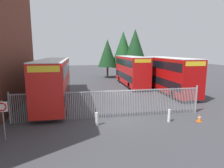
{
  "coord_description": "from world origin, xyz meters",
  "views": [
    {
      "loc": [
        -3.26,
        -14.48,
        5.21
      ],
      "look_at": [
        0.0,
        4.0,
        2.0
      ],
      "focal_mm": 31.03,
      "sensor_mm": 36.0,
      "label": 1
    }
  ],
  "objects_px": {
    "double_decker_bus_behind_fence_left": "(131,70)",
    "bollard_near_left": "(97,119)",
    "speed_limit_sign_post": "(2,111)",
    "double_decker_bus_near_gate": "(54,80)",
    "double_decker_bus_behind_fence_right": "(169,74)",
    "traffic_cone_by_gate": "(199,118)",
    "bollard_center_front": "(169,116)"
  },
  "relations": [
    {
      "from": "double_decker_bus_behind_fence_right",
      "to": "double_decker_bus_near_gate",
      "type": "bearing_deg",
      "value": -166.6
    },
    {
      "from": "double_decker_bus_behind_fence_right",
      "to": "bollard_center_front",
      "type": "xyz_separation_m",
      "value": [
        -4.62,
        -9.55,
        -1.95
      ]
    },
    {
      "from": "double_decker_bus_near_gate",
      "to": "bollard_center_front",
      "type": "relative_size",
      "value": 11.38
    },
    {
      "from": "double_decker_bus_near_gate",
      "to": "double_decker_bus_behind_fence_left",
      "type": "height_order",
      "value": "same"
    },
    {
      "from": "double_decker_bus_behind_fence_right",
      "to": "bollard_near_left",
      "type": "height_order",
      "value": "double_decker_bus_behind_fence_right"
    },
    {
      "from": "double_decker_bus_near_gate",
      "to": "speed_limit_sign_post",
      "type": "bearing_deg",
      "value": -105.41
    },
    {
      "from": "double_decker_bus_behind_fence_left",
      "to": "speed_limit_sign_post",
      "type": "xyz_separation_m",
      "value": [
        -12.31,
        -16.73,
        -0.65
      ]
    },
    {
      "from": "bollard_near_left",
      "to": "speed_limit_sign_post",
      "type": "distance_m",
      "value": 5.87
    },
    {
      "from": "double_decker_bus_behind_fence_right",
      "to": "bollard_center_front",
      "type": "height_order",
      "value": "double_decker_bus_behind_fence_right"
    },
    {
      "from": "double_decker_bus_behind_fence_left",
      "to": "speed_limit_sign_post",
      "type": "relative_size",
      "value": 4.5
    },
    {
      "from": "double_decker_bus_behind_fence_left",
      "to": "bollard_near_left",
      "type": "xyz_separation_m",
      "value": [
        -6.75,
        -15.36,
        -1.95
      ]
    },
    {
      "from": "traffic_cone_by_gate",
      "to": "bollard_center_front",
      "type": "bearing_deg",
      "value": 170.48
    },
    {
      "from": "double_decker_bus_near_gate",
      "to": "traffic_cone_by_gate",
      "type": "height_order",
      "value": "double_decker_bus_near_gate"
    },
    {
      "from": "speed_limit_sign_post",
      "to": "bollard_near_left",
      "type": "bearing_deg",
      "value": 13.78
    },
    {
      "from": "double_decker_bus_behind_fence_left",
      "to": "double_decker_bus_behind_fence_right",
      "type": "bearing_deg",
      "value": -61.85
    },
    {
      "from": "bollard_near_left",
      "to": "traffic_cone_by_gate",
      "type": "distance_m",
      "value": 7.63
    },
    {
      "from": "double_decker_bus_near_gate",
      "to": "bollard_near_left",
      "type": "distance_m",
      "value": 7.31
    },
    {
      "from": "double_decker_bus_near_gate",
      "to": "speed_limit_sign_post",
      "type": "distance_m",
      "value": 7.78
    },
    {
      "from": "bollard_near_left",
      "to": "bollard_center_front",
      "type": "height_order",
      "value": "same"
    },
    {
      "from": "double_decker_bus_behind_fence_right",
      "to": "bollard_near_left",
      "type": "relative_size",
      "value": 11.38
    },
    {
      "from": "double_decker_bus_behind_fence_left",
      "to": "double_decker_bus_behind_fence_right",
      "type": "relative_size",
      "value": 1.0
    },
    {
      "from": "bollard_near_left",
      "to": "traffic_cone_by_gate",
      "type": "xyz_separation_m",
      "value": [
        7.6,
        -0.6,
        -0.19
      ]
    },
    {
      "from": "double_decker_bus_behind_fence_left",
      "to": "bollard_near_left",
      "type": "relative_size",
      "value": 11.38
    },
    {
      "from": "double_decker_bus_behind_fence_left",
      "to": "bollard_center_front",
      "type": "xyz_separation_m",
      "value": [
        -1.39,
        -15.59,
        -1.95
      ]
    },
    {
      "from": "double_decker_bus_behind_fence_left",
      "to": "bollard_near_left",
      "type": "bearing_deg",
      "value": -113.71
    },
    {
      "from": "bollard_center_front",
      "to": "double_decker_bus_behind_fence_right",
      "type": "bearing_deg",
      "value": 64.17
    },
    {
      "from": "double_decker_bus_near_gate",
      "to": "bollard_near_left",
      "type": "relative_size",
      "value": 11.38
    },
    {
      "from": "bollard_near_left",
      "to": "speed_limit_sign_post",
      "type": "relative_size",
      "value": 0.4
    },
    {
      "from": "bollard_near_left",
      "to": "double_decker_bus_near_gate",
      "type": "bearing_deg",
      "value": 119.82
    },
    {
      "from": "double_decker_bus_near_gate",
      "to": "bollard_center_front",
      "type": "bearing_deg",
      "value": -35.57
    },
    {
      "from": "double_decker_bus_near_gate",
      "to": "speed_limit_sign_post",
      "type": "relative_size",
      "value": 4.5
    },
    {
      "from": "double_decker_bus_behind_fence_right",
      "to": "traffic_cone_by_gate",
      "type": "distance_m",
      "value": 10.43
    }
  ]
}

